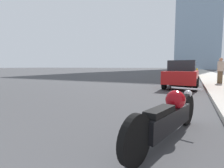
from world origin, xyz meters
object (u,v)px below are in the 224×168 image
at_px(parked_car_blue, 189,69).
at_px(parked_car_green, 191,68).
at_px(motorcycle, 169,116).
at_px(parked_car_red, 182,74).
at_px(parked_car_yellow, 188,70).
at_px(pedestrian, 220,70).

bearing_deg(parked_car_blue, parked_car_green, 89.30).
height_order(motorcycle, parked_car_blue, parked_car_blue).
xyz_separation_m(motorcycle, parked_car_red, (-0.24, 8.16, 0.40)).
xyz_separation_m(parked_car_yellow, pedestrian, (2.26, -10.06, 0.19)).
height_order(parked_car_yellow, parked_car_blue, parked_car_yellow).
height_order(motorcycle, pedestrian, pedestrian).
relative_size(motorcycle, parked_car_red, 0.66).
distance_m(motorcycle, parked_car_green, 43.18).
bearing_deg(pedestrian, parked_car_blue, 96.48).
bearing_deg(motorcycle, parked_car_red, 106.51).
xyz_separation_m(parked_car_yellow, parked_car_blue, (-0.11, 10.84, -0.06)).
bearing_deg(pedestrian, parked_car_yellow, 102.67).
distance_m(motorcycle, parked_car_blue, 31.42).
relative_size(parked_car_red, pedestrian, 2.38).
bearing_deg(parked_car_blue, motorcycle, -88.82).
xyz_separation_m(parked_car_red, parked_car_green, (0.11, 35.01, 0.07)).
bearing_deg(motorcycle, parked_car_yellow, 105.56).
height_order(parked_car_green, pedestrian, pedestrian).
relative_size(motorcycle, parked_car_green, 0.68).
distance_m(parked_car_red, parked_car_green, 35.01).
relative_size(parked_car_yellow, parked_car_blue, 1.00).
distance_m(parked_car_yellow, pedestrian, 10.31).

